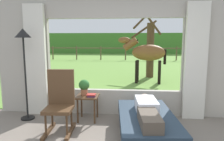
# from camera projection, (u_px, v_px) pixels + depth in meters

# --- Properties ---
(back_wall_with_window) EXTENTS (5.20, 0.12, 2.55)m
(back_wall_with_window) POSITION_uv_depth(u_px,v_px,m) (114.00, 58.00, 4.55)
(back_wall_with_window) COLOR #ADA599
(back_wall_with_window) RESTS_ON ground_plane
(curtain_panel_left) EXTENTS (0.44, 0.10, 2.40)m
(curtain_panel_left) POSITION_uv_depth(u_px,v_px,m) (36.00, 61.00, 4.56)
(curtain_panel_left) COLOR silver
(curtain_panel_left) RESTS_ON ground_plane
(curtain_panel_right) EXTENTS (0.44, 0.10, 2.40)m
(curtain_panel_right) POSITION_uv_depth(u_px,v_px,m) (196.00, 62.00, 4.27)
(curtain_panel_right) COLOR silver
(curtain_panel_right) RESTS_ON ground_plane
(outdoor_pasture_lawn) EXTENTS (36.00, 21.68, 0.02)m
(outdoor_pasture_lawn) POSITION_uv_depth(u_px,v_px,m) (125.00, 62.00, 15.47)
(outdoor_pasture_lawn) COLOR olive
(outdoor_pasture_lawn) RESTS_ON ground_plane
(distant_hill_ridge) EXTENTS (36.00, 2.00, 2.40)m
(distant_hill_ridge) POSITION_uv_depth(u_px,v_px,m) (127.00, 43.00, 24.99)
(distant_hill_ridge) COLOR #42782E
(distant_hill_ridge) RESTS_ON ground_plane
(recliner_sofa) EXTENTS (1.04, 1.77, 0.42)m
(recliner_sofa) POSITION_uv_depth(u_px,v_px,m) (146.00, 126.00, 3.51)
(recliner_sofa) COLOR black
(recliner_sofa) RESTS_ON ground_plane
(reclining_person) EXTENTS (0.39, 1.44, 0.22)m
(reclining_person) POSITION_uv_depth(u_px,v_px,m) (147.00, 110.00, 3.41)
(reclining_person) COLOR silver
(reclining_person) RESTS_ON recliner_sofa
(rocking_chair) EXTENTS (0.51, 0.71, 1.12)m
(rocking_chair) POSITION_uv_depth(u_px,v_px,m) (60.00, 102.00, 3.76)
(rocking_chair) COLOR #4C331E
(rocking_chair) RESTS_ON ground_plane
(side_table) EXTENTS (0.44, 0.44, 0.52)m
(side_table) POSITION_uv_depth(u_px,v_px,m) (88.00, 100.00, 4.28)
(side_table) COLOR #4C331E
(side_table) RESTS_ON ground_plane
(potted_plant) EXTENTS (0.22, 0.22, 0.32)m
(potted_plant) POSITION_uv_depth(u_px,v_px,m) (84.00, 86.00, 4.31)
(potted_plant) COLOR #9E6042
(potted_plant) RESTS_ON side_table
(book_stack) EXTENTS (0.18, 0.15, 0.05)m
(book_stack) POSITION_uv_depth(u_px,v_px,m) (91.00, 95.00, 4.19)
(book_stack) COLOR #59336B
(book_stack) RESTS_ON side_table
(floor_lamp_left) EXTENTS (0.32, 0.32, 1.87)m
(floor_lamp_left) POSITION_uv_depth(u_px,v_px,m) (24.00, 47.00, 4.19)
(floor_lamp_left) COLOR black
(floor_lamp_left) RESTS_ON ground_plane
(horse) EXTENTS (1.82, 0.73, 1.73)m
(horse) POSITION_uv_depth(u_px,v_px,m) (146.00, 53.00, 7.83)
(horse) COLOR brown
(horse) RESTS_ON outdoor_pasture_lawn
(pasture_tree) EXTENTS (1.26, 1.28, 2.93)m
(pasture_tree) POSITION_uv_depth(u_px,v_px,m) (150.00, 47.00, 9.02)
(pasture_tree) COLOR #4C3823
(pasture_tree) RESTS_ON outdoor_pasture_lawn
(pasture_fence_line) EXTENTS (16.10, 0.10, 1.10)m
(pasture_fence_line) POSITION_uv_depth(u_px,v_px,m) (126.00, 51.00, 16.72)
(pasture_fence_line) COLOR brown
(pasture_fence_line) RESTS_ON outdoor_pasture_lawn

